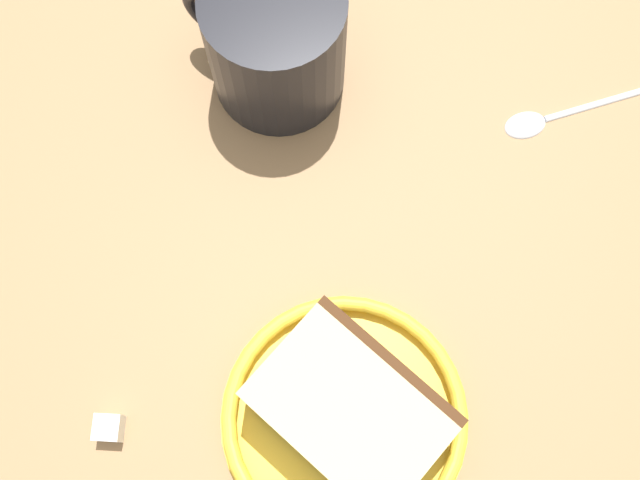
{
  "coord_description": "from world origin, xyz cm",
  "views": [
    {
      "loc": [
        -12.66,
        -2.04,
        50.09
      ],
      "look_at": [
        0.82,
        -4.82,
        3.0
      ],
      "focal_mm": 43.61,
      "sensor_mm": 36.0,
      "label": 1
    }
  ],
  "objects_px": {
    "teaspoon": "(559,114)",
    "sugar_cube": "(109,428)",
    "cake_slice": "(349,411)",
    "small_plate": "(345,417)",
    "tea_mug": "(274,42)"
  },
  "relations": [
    {
      "from": "tea_mug",
      "to": "sugar_cube",
      "type": "distance_m",
      "value": 0.27
    },
    {
      "from": "tea_mug",
      "to": "teaspoon",
      "type": "bearing_deg",
      "value": -110.44
    },
    {
      "from": "cake_slice",
      "to": "sugar_cube",
      "type": "bearing_deg",
      "value": 81.6
    },
    {
      "from": "teaspoon",
      "to": "cake_slice",
      "type": "bearing_deg",
      "value": 132.22
    },
    {
      "from": "small_plate",
      "to": "cake_slice",
      "type": "distance_m",
      "value": 0.03
    },
    {
      "from": "sugar_cube",
      "to": "cake_slice",
      "type": "bearing_deg",
      "value": -98.4
    },
    {
      "from": "teaspoon",
      "to": "tea_mug",
      "type": "bearing_deg",
      "value": 69.56
    },
    {
      "from": "small_plate",
      "to": "teaspoon",
      "type": "xyz_separation_m",
      "value": [
        0.17,
        -0.19,
        -0.0
      ]
    },
    {
      "from": "tea_mug",
      "to": "cake_slice",
      "type": "bearing_deg",
      "value": 179.61
    },
    {
      "from": "cake_slice",
      "to": "sugar_cube",
      "type": "relative_size",
      "value": 7.9
    },
    {
      "from": "sugar_cube",
      "to": "small_plate",
      "type": "bearing_deg",
      "value": -99.15
    },
    {
      "from": "cake_slice",
      "to": "sugar_cube",
      "type": "xyz_separation_m",
      "value": [
        0.02,
        0.15,
        -0.03
      ]
    },
    {
      "from": "small_plate",
      "to": "sugar_cube",
      "type": "bearing_deg",
      "value": 80.85
    },
    {
      "from": "teaspoon",
      "to": "sugar_cube",
      "type": "height_order",
      "value": "sugar_cube"
    },
    {
      "from": "small_plate",
      "to": "tea_mug",
      "type": "relative_size",
      "value": 1.5
    }
  ]
}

